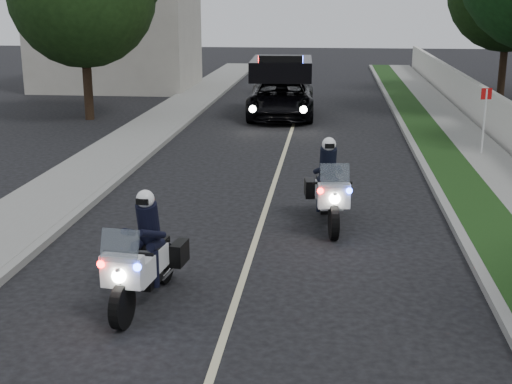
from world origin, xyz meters
TOP-DOWN VIEW (x-y plane):
  - ground at (0.00, 0.00)m, footprint 120.00×120.00m
  - curb_right at (4.10, 10.00)m, footprint 0.20×60.00m
  - grass_verge at (4.80, 10.00)m, footprint 1.20×60.00m
  - sidewalk_right at (6.10, 10.00)m, footprint 1.40×60.00m
  - curb_left at (-4.10, 10.00)m, footprint 0.20×60.00m
  - sidewalk_left at (-5.20, 10.00)m, footprint 2.00×60.00m
  - building_far at (-10.00, 26.00)m, footprint 8.00×6.00m
  - lane_marking at (0.00, 10.00)m, footprint 0.12×50.00m
  - police_moto_left at (-1.41, -0.84)m, footprint 0.99×2.22m
  - police_moto_right at (1.43, 3.48)m, footprint 1.05×2.29m
  - police_suv at (-0.62, 17.57)m, footprint 2.84×5.74m
  - bicycle at (-2.29, 25.12)m, footprint 0.80×1.79m
  - cyclist at (-2.29, 25.12)m, footprint 0.61×0.42m
  - sign_post at (6.00, 10.52)m, footprint 0.42×0.42m
  - tree_right_e at (9.79, 25.19)m, footprint 7.66×7.66m
  - tree_left_near at (-8.21, 16.10)m, footprint 6.78×6.78m
  - tree_left_far at (-9.29, 27.16)m, footprint 6.97×6.97m

SIDE VIEW (x-z plane):
  - ground at x=0.00m, z-range 0.00..0.00m
  - police_moto_left at x=-1.41m, z-range -0.91..0.91m
  - police_moto_right at x=1.43m, z-range -0.94..0.94m
  - police_suv at x=-0.62m, z-range -1.37..1.37m
  - bicycle at x=-2.29m, z-range -0.45..0.45m
  - cyclist at x=-2.29m, z-range -0.82..0.82m
  - sign_post at x=6.00m, z-range -1.10..1.10m
  - tree_right_e at x=9.79m, z-range -4.97..4.97m
  - tree_left_near at x=-8.21m, z-range -4.74..4.74m
  - tree_left_far at x=-9.29m, z-range -5.78..5.78m
  - lane_marking at x=0.00m, z-range 0.00..0.01m
  - curb_right at x=4.10m, z-range 0.00..0.15m
  - curb_left at x=-4.10m, z-range 0.00..0.15m
  - grass_verge at x=4.80m, z-range 0.00..0.16m
  - sidewalk_right at x=6.10m, z-range 0.00..0.16m
  - sidewalk_left at x=-5.20m, z-range 0.00..0.16m
  - building_far at x=-10.00m, z-range 0.00..7.00m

